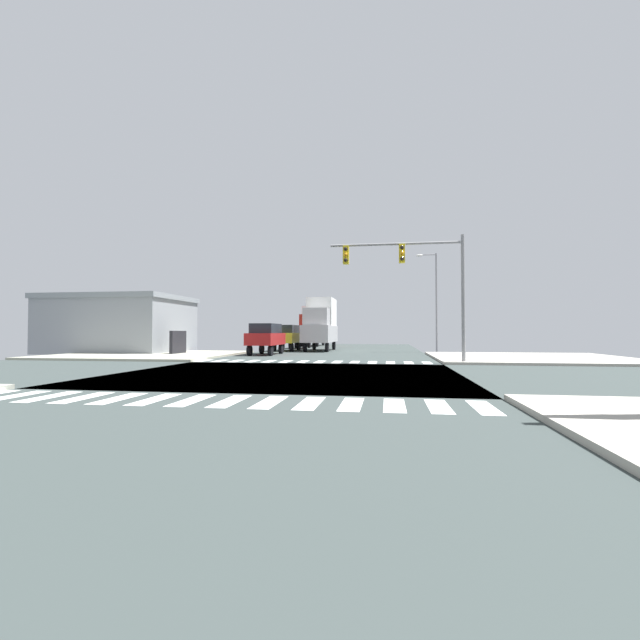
{
  "coord_description": "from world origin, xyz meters",
  "views": [
    {
      "loc": [
        4.1,
        -17.79,
        1.71
      ],
      "look_at": [
        0.05,
        8.63,
        2.44
      ],
      "focal_mm": 24.82,
      "sensor_mm": 36.0,
      "label": 1
    }
  ],
  "objects_px": {
    "street_lamp": "(434,293)",
    "sedan_nearside_1": "(300,338)",
    "box_truck_queued_2": "(321,323)",
    "suv_trailing_2": "(287,335)",
    "traffic_signal_mast": "(411,269)",
    "suv_leading_1": "(266,336)",
    "box_truck_farside_1": "(313,325)",
    "bank_building": "(120,324)"
  },
  "relations": [
    {
      "from": "street_lamp",
      "to": "sedan_nearside_1",
      "type": "xyz_separation_m",
      "value": [
        -12.99,
        6.93,
        -3.89
      ]
    },
    {
      "from": "street_lamp",
      "to": "bank_building",
      "type": "bearing_deg",
      "value": -168.72
    },
    {
      "from": "traffic_signal_mast",
      "to": "sedan_nearside_1",
      "type": "height_order",
      "value": "traffic_signal_mast"
    },
    {
      "from": "box_truck_farside_1",
      "to": "suv_trailing_2",
      "type": "xyz_separation_m",
      "value": [
        0.0,
        -14.19,
        -1.17
      ]
    },
    {
      "from": "suv_leading_1",
      "to": "sedan_nearside_1",
      "type": "bearing_deg",
      "value": -90.0
    },
    {
      "from": "bank_building",
      "to": "suv_leading_1",
      "type": "distance_m",
      "value": 12.82
    },
    {
      "from": "box_truck_queued_2",
      "to": "suv_leading_1",
      "type": "bearing_deg",
      "value": 68.85
    },
    {
      "from": "sedan_nearside_1",
      "to": "traffic_signal_mast",
      "type": "bearing_deg",
      "value": 116.38
    },
    {
      "from": "traffic_signal_mast",
      "to": "suv_leading_1",
      "type": "distance_m",
      "value": 13.52
    },
    {
      "from": "box_truck_farside_1",
      "to": "suv_leading_1",
      "type": "relative_size",
      "value": 1.57
    },
    {
      "from": "traffic_signal_mast",
      "to": "bank_building",
      "type": "bearing_deg",
      "value": 159.02
    },
    {
      "from": "bank_building",
      "to": "suv_trailing_2",
      "type": "relative_size",
      "value": 2.58
    },
    {
      "from": "box_truck_queued_2",
      "to": "suv_trailing_2",
      "type": "distance_m",
      "value": 3.31
    },
    {
      "from": "bank_building",
      "to": "traffic_signal_mast",
      "type": "bearing_deg",
      "value": -20.98
    },
    {
      "from": "street_lamp",
      "to": "box_truck_queued_2",
      "type": "relative_size",
      "value": 1.17
    },
    {
      "from": "street_lamp",
      "to": "box_truck_farside_1",
      "type": "height_order",
      "value": "street_lamp"
    },
    {
      "from": "traffic_signal_mast",
      "to": "box_truck_farside_1",
      "type": "relative_size",
      "value": 1.01
    },
    {
      "from": "bank_building",
      "to": "box_truck_queued_2",
      "type": "height_order",
      "value": "box_truck_queued_2"
    },
    {
      "from": "street_lamp",
      "to": "box_truck_queued_2",
      "type": "distance_m",
      "value": 10.4
    },
    {
      "from": "street_lamp",
      "to": "suv_leading_1",
      "type": "height_order",
      "value": "street_lamp"
    },
    {
      "from": "bank_building",
      "to": "box_truck_farside_1",
      "type": "bearing_deg",
      "value": 57.65
    },
    {
      "from": "box_truck_queued_2",
      "to": "suv_leading_1",
      "type": "xyz_separation_m",
      "value": [
        -3.0,
        -7.76,
        -1.17
      ]
    },
    {
      "from": "bank_building",
      "to": "suv_leading_1",
      "type": "xyz_separation_m",
      "value": [
        12.74,
        -1.08,
        -0.95
      ]
    },
    {
      "from": "sedan_nearside_1",
      "to": "bank_building",
      "type": "bearing_deg",
      "value": 43.44
    },
    {
      "from": "street_lamp",
      "to": "box_truck_farside_1",
      "type": "xyz_separation_m",
      "value": [
        -12.99,
        14.98,
        -2.45
      ]
    },
    {
      "from": "street_lamp",
      "to": "suv_trailing_2",
      "type": "height_order",
      "value": "street_lamp"
    },
    {
      "from": "box_truck_queued_2",
      "to": "box_truck_farside_1",
      "type": "bearing_deg",
      "value": -77.41
    },
    {
      "from": "suv_leading_1",
      "to": "street_lamp",
      "type": "bearing_deg",
      "value": -154.45
    },
    {
      "from": "bank_building",
      "to": "box_truck_queued_2",
      "type": "relative_size",
      "value": 1.65
    },
    {
      "from": "street_lamp",
      "to": "bank_building",
      "type": "height_order",
      "value": "street_lamp"
    },
    {
      "from": "street_lamp",
      "to": "suv_leading_1",
      "type": "xyz_separation_m",
      "value": [
        -12.99,
        -6.21,
        -3.62
      ]
    },
    {
      "from": "street_lamp",
      "to": "box_truck_queued_2",
      "type": "bearing_deg",
      "value": 171.2
    },
    {
      "from": "box_truck_queued_2",
      "to": "suv_leading_1",
      "type": "distance_m",
      "value": 8.4
    },
    {
      "from": "sedan_nearside_1",
      "to": "box_truck_queued_2",
      "type": "distance_m",
      "value": 6.33
    },
    {
      "from": "traffic_signal_mast",
      "to": "bank_building",
      "type": "height_order",
      "value": "traffic_signal_mast"
    },
    {
      "from": "box_truck_farside_1",
      "to": "street_lamp",
      "type": "bearing_deg",
      "value": 130.93
    },
    {
      "from": "bank_building",
      "to": "suv_trailing_2",
      "type": "xyz_separation_m",
      "value": [
        12.74,
        5.93,
        -0.95
      ]
    },
    {
      "from": "traffic_signal_mast",
      "to": "sedan_nearside_1",
      "type": "distance_m",
      "value": 23.71
    },
    {
      "from": "bank_building",
      "to": "suv_leading_1",
      "type": "height_order",
      "value": "bank_building"
    },
    {
      "from": "sedan_nearside_1",
      "to": "box_truck_queued_2",
      "type": "bearing_deg",
      "value": 119.13
    },
    {
      "from": "box_truck_farside_1",
      "to": "box_truck_queued_2",
      "type": "relative_size",
      "value": 1.0
    },
    {
      "from": "sedan_nearside_1",
      "to": "suv_trailing_2",
      "type": "xyz_separation_m",
      "value": [
        -0.0,
        -6.14,
        0.28
      ]
    }
  ]
}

